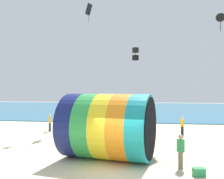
# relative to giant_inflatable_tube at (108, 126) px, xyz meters

# --- Properties ---
(ground_plane) EXTENTS (120.00, 120.00, 0.00)m
(ground_plane) POSITION_rel_giant_inflatable_tube_xyz_m (0.79, -2.23, -1.84)
(ground_plane) COLOR beige
(sea) EXTENTS (120.00, 40.00, 0.10)m
(sea) POSITION_rel_giant_inflatable_tube_xyz_m (0.79, 34.56, -1.79)
(sea) COLOR teal
(sea) RESTS_ON ground
(giant_inflatable_tube) EXTENTS (5.55, 4.59, 3.67)m
(giant_inflatable_tube) POSITION_rel_giant_inflatable_tube_xyz_m (0.00, 0.00, 0.00)
(giant_inflatable_tube) COLOR navy
(giant_inflatable_tube) RESTS_ON ground
(kite_handler) EXTENTS (0.41, 0.33, 1.69)m
(kite_handler) POSITION_rel_giant_inflatable_tube_xyz_m (3.84, -1.23, -0.98)
(kite_handler) COLOR #726651
(kite_handler) RESTS_ON ground
(kite_black_box) EXTENTS (0.59, 0.59, 1.22)m
(kite_black_box) POSITION_rel_giant_inflatable_tube_xyz_m (1.28, 8.63, 5.27)
(kite_black_box) COLOR black
(kite_black_diamond) EXTENTS (0.72, 0.93, 2.01)m
(kite_black_diamond) POSITION_rel_giant_inflatable_tube_xyz_m (-3.98, 12.92, 10.84)
(kite_black_diamond) COLOR black
(kite_black_delta) EXTENTS (0.68, 0.71, 1.02)m
(kite_black_delta) POSITION_rel_giant_inflatable_tube_xyz_m (6.58, 1.67, 6.31)
(kite_black_delta) COLOR black
(bystander_near_water) EXTENTS (0.33, 0.41, 1.62)m
(bystander_near_water) POSITION_rel_giant_inflatable_tube_xyz_m (-6.65, 8.28, -1.02)
(bystander_near_water) COLOR #383D56
(bystander_near_water) RESTS_ON ground
(bystander_mid_beach) EXTENTS (0.26, 0.38, 1.62)m
(bystander_mid_beach) POSITION_rel_giant_inflatable_tube_xyz_m (5.23, 7.53, -1.02)
(bystander_mid_beach) COLOR black
(bystander_mid_beach) RESTS_ON ground
(cooler_box) EXTENTS (0.58, 0.45, 0.36)m
(cooler_box) POSITION_rel_giant_inflatable_tube_xyz_m (4.50, -2.26, -1.66)
(cooler_box) COLOR #268C4C
(cooler_box) RESTS_ON ground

